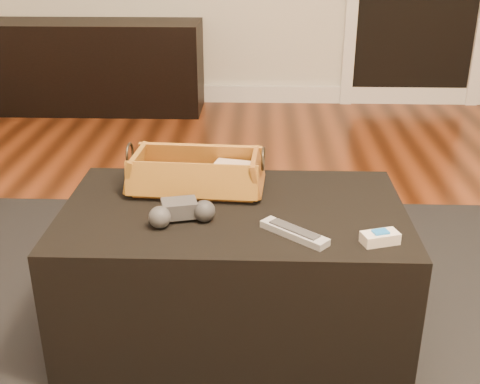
{
  "coord_description": "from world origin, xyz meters",
  "views": [
    {
      "loc": [
        0.23,
        -1.57,
        1.18
      ],
      "look_at": [
        0.18,
        -0.01,
        0.49
      ],
      "focal_mm": 45.0,
      "sensor_mm": 36.0,
      "label": 1
    }
  ],
  "objects_px": {
    "game_controller": "(181,212)",
    "silver_remote": "(294,233)",
    "media_cabinet": "(89,67)",
    "tv_remote": "(189,183)",
    "wicker_basket": "(196,175)",
    "cream_gadget": "(380,238)",
    "ottoman": "(234,270)"
  },
  "relations": [
    {
      "from": "game_controller",
      "to": "silver_remote",
      "type": "relative_size",
      "value": 1.07
    },
    {
      "from": "media_cabinet",
      "to": "silver_remote",
      "type": "xyz_separation_m",
      "value": [
        1.27,
        -2.66,
        0.14
      ]
    },
    {
      "from": "silver_remote",
      "to": "cream_gadget",
      "type": "height_order",
      "value": "cream_gadget"
    },
    {
      "from": "ottoman",
      "to": "silver_remote",
      "type": "bearing_deg",
      "value": -44.97
    },
    {
      "from": "ottoman",
      "to": "wicker_basket",
      "type": "distance_m",
      "value": 0.32
    },
    {
      "from": "media_cabinet",
      "to": "tv_remote",
      "type": "xyz_separation_m",
      "value": [
        0.96,
        -2.38,
        0.16
      ]
    },
    {
      "from": "wicker_basket",
      "to": "silver_remote",
      "type": "bearing_deg",
      "value": -46.24
    },
    {
      "from": "tv_remote",
      "to": "silver_remote",
      "type": "distance_m",
      "value": 0.42
    },
    {
      "from": "tv_remote",
      "to": "ottoman",
      "type": "bearing_deg",
      "value": -42.33
    },
    {
      "from": "media_cabinet",
      "to": "silver_remote",
      "type": "distance_m",
      "value": 2.95
    },
    {
      "from": "ottoman",
      "to": "tv_remote",
      "type": "height_order",
      "value": "tv_remote"
    },
    {
      "from": "ottoman",
      "to": "wicker_basket",
      "type": "height_order",
      "value": "wicker_basket"
    },
    {
      "from": "ottoman",
      "to": "wicker_basket",
      "type": "bearing_deg",
      "value": 132.08
    },
    {
      "from": "tv_remote",
      "to": "cream_gadget",
      "type": "distance_m",
      "value": 0.62
    },
    {
      "from": "ottoman",
      "to": "silver_remote",
      "type": "relative_size",
      "value": 5.48
    },
    {
      "from": "ottoman",
      "to": "tv_remote",
      "type": "xyz_separation_m",
      "value": [
        -0.14,
        0.12,
        0.24
      ]
    },
    {
      "from": "tv_remote",
      "to": "silver_remote",
      "type": "relative_size",
      "value": 1.2
    },
    {
      "from": "wicker_basket",
      "to": "cream_gadget",
      "type": "bearing_deg",
      "value": -33.11
    },
    {
      "from": "silver_remote",
      "to": "cream_gadget",
      "type": "bearing_deg",
      "value": -7.78
    },
    {
      "from": "silver_remote",
      "to": "cream_gadget",
      "type": "relative_size",
      "value": 1.73
    },
    {
      "from": "cream_gadget",
      "to": "wicker_basket",
      "type": "bearing_deg",
      "value": 146.89
    },
    {
      "from": "game_controller",
      "to": "silver_remote",
      "type": "height_order",
      "value": "game_controller"
    },
    {
      "from": "ottoman",
      "to": "game_controller",
      "type": "bearing_deg",
      "value": -146.32
    },
    {
      "from": "ottoman",
      "to": "silver_remote",
      "type": "distance_m",
      "value": 0.32
    },
    {
      "from": "silver_remote",
      "to": "cream_gadget",
      "type": "xyz_separation_m",
      "value": [
        0.22,
        -0.03,
        0.01
      ]
    },
    {
      "from": "wicker_basket",
      "to": "tv_remote",
      "type": "bearing_deg",
      "value": -146.76
    },
    {
      "from": "ottoman",
      "to": "cream_gadget",
      "type": "bearing_deg",
      "value": -27.07
    },
    {
      "from": "media_cabinet",
      "to": "tv_remote",
      "type": "bearing_deg",
      "value": -68.06
    },
    {
      "from": "wicker_basket",
      "to": "silver_remote",
      "type": "xyz_separation_m",
      "value": [
        0.29,
        -0.3,
        -0.04
      ]
    },
    {
      "from": "wicker_basket",
      "to": "silver_remote",
      "type": "relative_size",
      "value": 2.35
    },
    {
      "from": "media_cabinet",
      "to": "game_controller",
      "type": "distance_m",
      "value": 2.77
    },
    {
      "from": "silver_remote",
      "to": "media_cabinet",
      "type": "bearing_deg",
      "value": 115.45
    }
  ]
}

